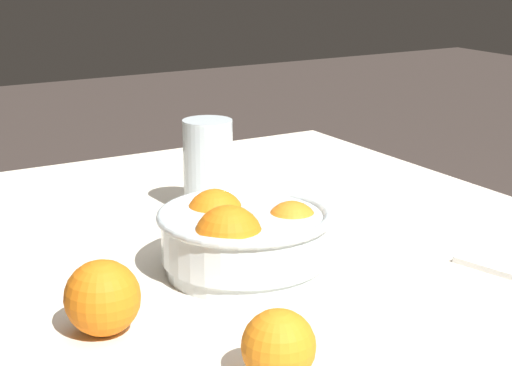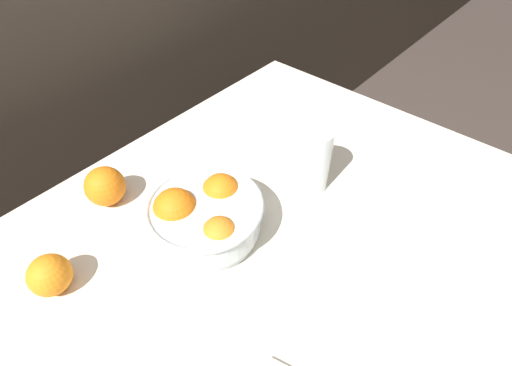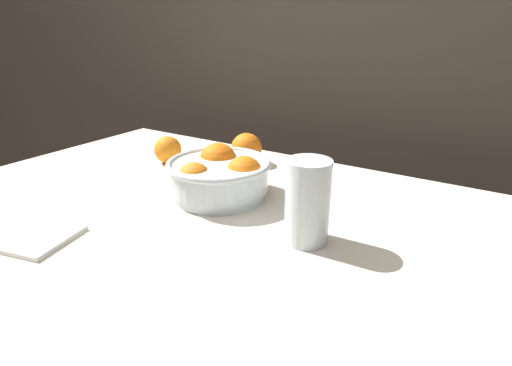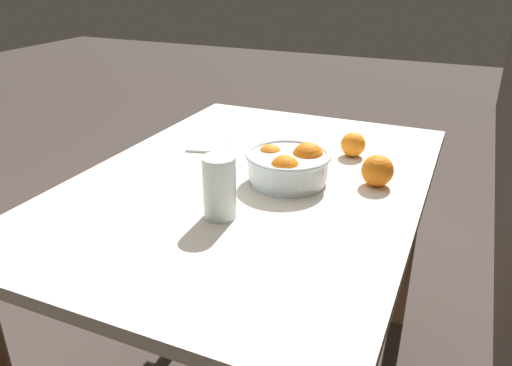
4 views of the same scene
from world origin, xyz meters
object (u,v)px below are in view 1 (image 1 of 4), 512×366
fruit_bowl (243,237)px  juice_glass (208,170)px  orange_loose_front (279,346)px  orange_loose_near_bowl (102,298)px

fruit_bowl → juice_glass: juice_glass is taller
juice_glass → orange_loose_front: juice_glass is taller
fruit_bowl → orange_loose_front: size_ratio=3.06×
fruit_bowl → orange_loose_front: bearing=157.2°
juice_glass → orange_loose_near_bowl: 0.42m
fruit_bowl → juice_glass: (0.23, -0.07, 0.02)m
orange_loose_near_bowl → orange_loose_front: orange_loose_near_bowl is taller
juice_glass → orange_loose_front: (-0.48, 0.18, -0.03)m
orange_loose_near_bowl → juice_glass: bearing=-42.7°
fruit_bowl → orange_loose_front: 0.27m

